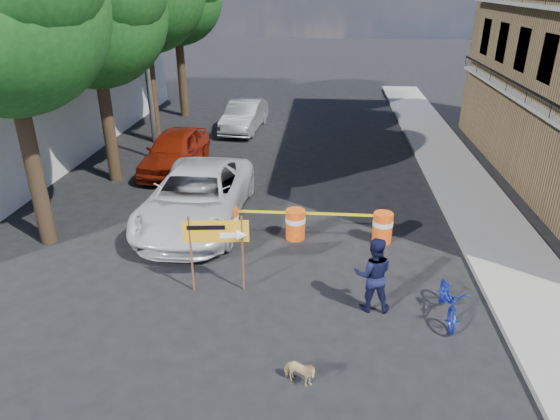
% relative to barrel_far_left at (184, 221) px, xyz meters
% --- Properties ---
extents(ground, '(120.00, 120.00, 0.00)m').
position_rel_barrel_far_left_xyz_m(ground, '(2.99, -2.74, -0.47)').
color(ground, black).
rests_on(ground, ground).
extents(sidewalk_east, '(2.40, 40.00, 0.15)m').
position_rel_barrel_far_left_xyz_m(sidewalk_east, '(9.19, 3.26, -0.40)').
color(sidewalk_east, gray).
rests_on(sidewalk_east, ground).
extents(tree_near, '(5.46, 5.20, 9.15)m').
position_rel_barrel_far_left_xyz_m(tree_near, '(-3.74, -0.74, 5.89)').
color(tree_near, '#332316').
rests_on(tree_near, ground).
extents(tree_mid_a, '(5.25, 5.00, 8.68)m').
position_rel_barrel_far_left_xyz_m(tree_mid_a, '(-3.75, 4.26, 5.53)').
color(tree_mid_a, '#332316').
rests_on(tree_mid_a, ground).
extents(streetlamp, '(1.25, 0.18, 8.00)m').
position_rel_barrel_far_left_xyz_m(streetlamp, '(-2.94, 6.76, 3.90)').
color(streetlamp, gray).
rests_on(streetlamp, ground).
extents(barrel_far_left, '(0.58, 0.58, 0.90)m').
position_rel_barrel_far_left_xyz_m(barrel_far_left, '(0.00, 0.00, 0.00)').
color(barrel_far_left, '#E63B0D').
rests_on(barrel_far_left, ground).
extents(barrel_mid_left, '(0.58, 0.58, 0.90)m').
position_rel_barrel_far_left_xyz_m(barrel_mid_left, '(1.34, 0.06, 0.00)').
color(barrel_mid_left, '#E63B0D').
rests_on(barrel_mid_left, ground).
extents(barrel_mid_right, '(0.58, 0.58, 0.90)m').
position_rel_barrel_far_left_xyz_m(barrel_mid_right, '(3.29, 0.10, 0.00)').
color(barrel_mid_right, '#E63B0D').
rests_on(barrel_mid_right, ground).
extents(barrel_far_right, '(0.58, 0.58, 0.90)m').
position_rel_barrel_far_left_xyz_m(barrel_far_right, '(5.80, 0.12, 0.00)').
color(barrel_far_right, '#E63B0D').
rests_on(barrel_far_right, ground).
extents(detour_sign, '(1.54, 0.31, 1.99)m').
position_rel_barrel_far_left_xyz_m(detour_sign, '(1.81, -2.75, 0.99)').
color(detour_sign, '#592D19').
rests_on(detour_sign, ground).
extents(pedestrian, '(0.88, 0.69, 1.81)m').
position_rel_barrel_far_left_xyz_m(pedestrian, '(5.24, -3.20, 0.43)').
color(pedestrian, black).
rests_on(pedestrian, ground).
extents(bicycle, '(0.65, 0.94, 1.73)m').
position_rel_barrel_far_left_xyz_m(bicycle, '(6.92, -3.36, 0.39)').
color(bicycle, '#1525AF').
rests_on(bicycle, ground).
extents(dog, '(0.73, 0.51, 0.57)m').
position_rel_barrel_far_left_xyz_m(dog, '(3.73, -5.74, -0.19)').
color(dog, '#D8B77B').
rests_on(dog, ground).
extents(suv_white, '(2.86, 6.11, 1.69)m').
position_rel_barrel_far_left_xyz_m(suv_white, '(0.19, 0.96, 0.37)').
color(suv_white, silver).
rests_on(suv_white, ground).
extents(sedan_red, '(2.06, 4.75, 1.60)m').
position_rel_barrel_far_left_xyz_m(sedan_red, '(-1.81, 5.56, 0.33)').
color(sedan_red, maroon).
rests_on(sedan_red, ground).
extents(sedan_silver, '(1.98, 4.58, 1.47)m').
position_rel_barrel_far_left_xyz_m(sedan_silver, '(0.01, 11.60, 0.26)').
color(sedan_silver, '#9FA1A5').
rests_on(sedan_silver, ground).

